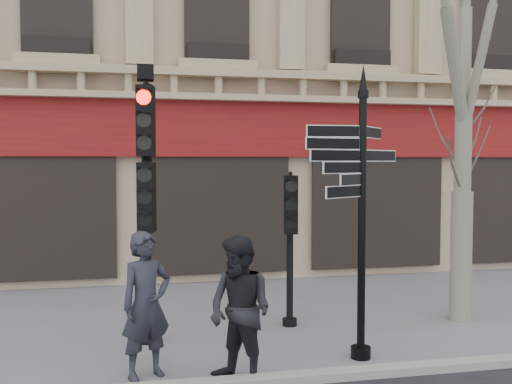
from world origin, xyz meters
TOP-DOWN VIEW (x-y plane):
  - ground at (0.00, 0.00)m, footprint 80.00×80.00m
  - kerb at (0.00, -1.40)m, footprint 80.00×0.25m
  - fingerpost at (1.30, -0.70)m, footprint 2.30×2.30m
  - traffic_signal_main at (-1.69, 0.65)m, footprint 0.53×0.42m
  - traffic_signal_secondary at (0.73, 1.09)m, footprint 0.49×0.40m
  - pedestrian_a at (-1.73, -0.82)m, footprint 0.83×0.73m
  - pedestrian_b at (-0.57, -1.30)m, footprint 1.14×1.17m

SIDE VIEW (x-z plane):
  - ground at x=0.00m, z-range 0.00..0.00m
  - kerb at x=0.00m, z-range 0.00..0.12m
  - pedestrian_b at x=-0.57m, z-range 0.00..1.89m
  - pedestrian_a at x=-1.73m, z-range 0.00..1.93m
  - traffic_signal_secondary at x=0.73m, z-range 0.51..3.11m
  - traffic_signal_main at x=-1.69m, z-range 0.57..4.87m
  - fingerpost at x=1.30m, z-range 0.72..4.92m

